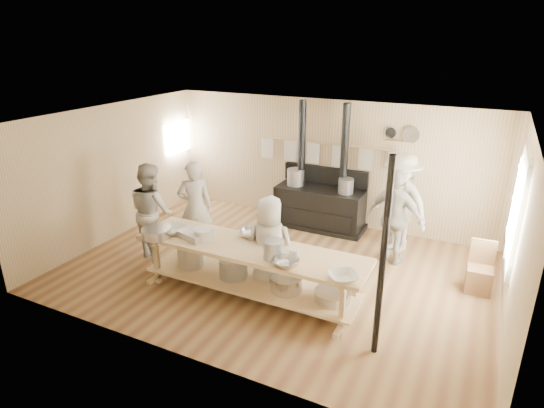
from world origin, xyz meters
name	(u,v)px	position (x,y,z in m)	size (l,w,h in m)	color
ground	(276,270)	(0.00, 0.00, 0.00)	(7.00, 7.00, 0.00)	brown
room_shell	(276,181)	(0.00, 0.00, 1.62)	(7.00, 7.00, 7.00)	tan
window_right	(517,210)	(3.47, 0.60, 1.50)	(0.09, 1.50, 1.65)	beige
left_opening	(178,137)	(-3.45, 2.00, 1.60)	(0.00, 0.90, 0.90)	white
stove	(320,203)	(-0.01, 2.12, 0.52)	(1.90, 0.75, 2.60)	black
towel_rail	(327,151)	(0.00, 2.40, 1.56)	(3.00, 0.04, 0.47)	tan
back_wall_shelf	(402,136)	(1.46, 2.43, 2.00)	(0.63, 0.14, 0.32)	tan
prep_table	(250,266)	(-0.01, -0.90, 0.52)	(3.60, 0.90, 0.85)	tan
support_post	(383,261)	(2.05, -1.35, 1.30)	(0.08, 0.08, 2.60)	black
cook_far_left	(195,207)	(-1.67, 0.08, 0.86)	(0.63, 0.41, 1.72)	#ACA598
cook_left	(152,211)	(-2.22, -0.46, 0.88)	(0.85, 0.66, 1.75)	#ACA598
cook_center	(270,246)	(0.19, -0.63, 0.79)	(0.77, 0.50, 1.58)	#ACA598
cook_right	(395,218)	(1.70, 1.19, 0.85)	(1.00, 0.41, 1.70)	#ACA598
cook_by_window	(400,203)	(1.67, 1.71, 0.94)	(1.21, 0.70, 1.88)	#ACA598
chair	(479,277)	(3.15, 0.83, 0.24)	(0.40, 0.40, 0.82)	brown
bowl_white_a	(171,230)	(-1.36, -1.01, 0.90)	(0.44, 0.44, 0.11)	white
bowl_steel_a	(250,233)	(-0.17, -0.57, 0.90)	(0.35, 0.35, 0.11)	silver
bowl_white_b	(343,277)	(1.55, -1.23, 0.90)	(0.39, 0.39, 0.09)	white
bowl_steel_b	(286,263)	(0.74, -1.23, 0.91)	(0.38, 0.38, 0.12)	silver
roasting_pan	(194,235)	(-0.94, -1.00, 0.90)	(0.48, 0.32, 0.11)	#B2B2B7
mixing_bowl_large	(157,233)	(-1.47, -1.23, 0.92)	(0.46, 0.46, 0.15)	silver
bucket_galv	(273,249)	(0.47, -1.07, 0.98)	(0.29, 0.29, 0.27)	gray
deep_bowl_enamel	(204,234)	(-0.75, -1.00, 0.94)	(0.30, 0.30, 0.18)	white
pitcher	(294,257)	(0.80, -1.10, 0.96)	(0.14, 0.14, 0.22)	white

